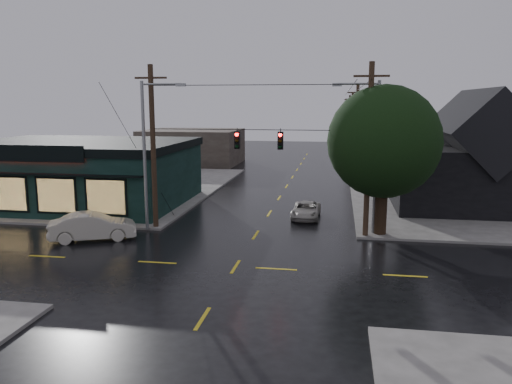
% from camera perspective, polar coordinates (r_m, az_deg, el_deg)
% --- Properties ---
extents(ground_plane, '(160.00, 160.00, 0.00)m').
position_cam_1_polar(ground_plane, '(24.58, -2.36, -8.53)').
color(ground_plane, black).
extents(sidewalk_nw, '(28.00, 28.00, 0.15)m').
position_cam_1_polar(sidewalk_nw, '(50.06, -20.41, 0.58)').
color(sidewalk_nw, '#605F5A').
rests_on(sidewalk_nw, ground).
extents(pizza_shop, '(16.30, 12.34, 4.90)m').
position_cam_1_polar(pizza_shop, '(41.19, -19.41, 2.18)').
color(pizza_shop, black).
rests_on(pizza_shop, ground).
extents(ne_building, '(12.60, 11.60, 8.75)m').
position_cam_1_polar(ne_building, '(41.22, 23.80, 4.58)').
color(ne_building, black).
rests_on(ne_building, ground).
extents(corner_tree, '(6.58, 6.58, 8.79)m').
position_cam_1_polar(corner_tree, '(29.98, 14.43, 5.56)').
color(corner_tree, black).
rests_on(corner_tree, ground).
extents(utility_pole_nw, '(2.00, 0.32, 10.15)m').
position_cam_1_polar(utility_pole_nw, '(32.36, -11.34, -4.11)').
color(utility_pole_nw, black).
rests_on(utility_pole_nw, ground).
extents(utility_pole_ne, '(2.00, 0.32, 10.15)m').
position_cam_1_polar(utility_pole_ne, '(30.38, 12.36, -5.10)').
color(utility_pole_ne, black).
rests_on(utility_pole_ne, ground).
extents(utility_pole_far_a, '(2.00, 0.32, 9.65)m').
position_cam_1_polar(utility_pole_far_a, '(51.42, 11.21, 1.18)').
color(utility_pole_far_a, black).
rests_on(utility_pole_far_a, ground).
extents(utility_pole_far_b, '(2.00, 0.32, 9.15)m').
position_cam_1_polar(utility_pole_far_b, '(71.24, 10.75, 3.67)').
color(utility_pole_far_b, black).
rests_on(utility_pole_far_b, ground).
extents(utility_pole_far_c, '(2.00, 0.32, 9.15)m').
position_cam_1_polar(utility_pole_far_c, '(91.14, 10.49, 5.07)').
color(utility_pole_far_c, black).
rests_on(utility_pole_far_c, ground).
extents(span_signal_assembly, '(13.00, 0.48, 1.23)m').
position_cam_1_polar(span_signal_assembly, '(29.74, 0.30, 5.97)').
color(span_signal_assembly, black).
rests_on(span_signal_assembly, ground).
extents(streetlight_nw, '(5.40, 0.30, 9.15)m').
position_cam_1_polar(streetlight_nw, '(31.84, -12.30, -4.39)').
color(streetlight_nw, gray).
rests_on(streetlight_nw, ground).
extents(streetlight_ne, '(5.40, 0.30, 9.15)m').
position_cam_1_polar(streetlight_ne, '(31.08, 13.22, -4.78)').
color(streetlight_ne, gray).
rests_on(streetlight_ne, ground).
extents(bg_building_west, '(12.00, 10.00, 4.40)m').
position_cam_1_polar(bg_building_west, '(65.78, -7.25, 5.16)').
color(bg_building_west, '#382D29').
rests_on(bg_building_west, ground).
extents(bg_building_east, '(14.00, 12.00, 5.60)m').
position_cam_1_polar(bg_building_east, '(68.89, 18.84, 5.42)').
color(bg_building_east, '#2A2A30').
rests_on(bg_building_east, ground).
extents(sedan_cream, '(5.13, 3.54, 1.60)m').
position_cam_1_polar(sedan_cream, '(30.47, -18.15, -3.77)').
color(sedan_cream, '#BBB6A4').
rests_on(sedan_cream, ground).
extents(suv_silver, '(1.93, 4.02, 1.11)m').
position_cam_1_polar(suv_silver, '(34.63, 5.74, -2.08)').
color(suv_silver, '#AFABA2').
rests_on(suv_silver, ground).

